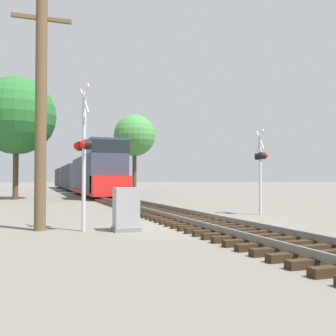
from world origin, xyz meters
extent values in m
plane|color=#666059|center=(0.00, 0.00, 0.00)|extent=(400.00, 400.00, 0.00)
cube|color=black|center=(0.00, -6.30, 0.08)|extent=(2.60, 0.22, 0.16)
cube|color=black|center=(0.00, -5.70, 0.08)|extent=(2.60, 0.22, 0.16)
cube|color=black|center=(0.00, -5.10, 0.08)|extent=(2.60, 0.22, 0.16)
cube|color=black|center=(0.00, -4.50, 0.08)|extent=(2.60, 0.22, 0.16)
cube|color=black|center=(0.00, -3.90, 0.08)|extent=(2.60, 0.22, 0.16)
cube|color=black|center=(0.00, -3.30, 0.08)|extent=(2.60, 0.22, 0.16)
cube|color=black|center=(0.00, -2.70, 0.08)|extent=(2.60, 0.22, 0.16)
cube|color=black|center=(0.00, -2.10, 0.08)|extent=(2.60, 0.22, 0.16)
cube|color=black|center=(0.00, -1.50, 0.08)|extent=(2.60, 0.22, 0.16)
cube|color=black|center=(0.00, -0.90, 0.08)|extent=(2.60, 0.22, 0.16)
cube|color=black|center=(0.00, -0.30, 0.08)|extent=(2.60, 0.22, 0.16)
cube|color=black|center=(0.00, 0.30, 0.08)|extent=(2.60, 0.22, 0.16)
cube|color=black|center=(0.00, 0.90, 0.08)|extent=(2.60, 0.22, 0.16)
cube|color=black|center=(0.00, 1.50, 0.08)|extent=(2.60, 0.22, 0.16)
cube|color=black|center=(0.00, 2.10, 0.08)|extent=(2.60, 0.22, 0.16)
cube|color=black|center=(0.00, 2.70, 0.08)|extent=(2.60, 0.22, 0.16)
cube|color=black|center=(0.00, 3.30, 0.08)|extent=(2.60, 0.22, 0.16)
cube|color=black|center=(0.00, 3.90, 0.08)|extent=(2.60, 0.22, 0.16)
cube|color=black|center=(0.00, 4.50, 0.08)|extent=(2.60, 0.22, 0.16)
cube|color=black|center=(0.00, 5.10, 0.08)|extent=(2.60, 0.22, 0.16)
cube|color=black|center=(0.00, 5.70, 0.08)|extent=(2.60, 0.22, 0.16)
cube|color=black|center=(0.00, 6.30, 0.08)|extent=(2.60, 0.22, 0.16)
cube|color=black|center=(0.00, 6.90, 0.08)|extent=(2.60, 0.22, 0.16)
cube|color=black|center=(0.00, 7.50, 0.08)|extent=(2.60, 0.22, 0.16)
cube|color=black|center=(0.00, 8.10, 0.08)|extent=(2.60, 0.22, 0.16)
cube|color=black|center=(0.00, 8.70, 0.08)|extent=(2.60, 0.22, 0.16)
cube|color=black|center=(0.00, 9.30, 0.08)|extent=(2.60, 0.22, 0.16)
cube|color=black|center=(0.00, 9.90, 0.08)|extent=(2.60, 0.22, 0.16)
cube|color=black|center=(0.00, 10.50, 0.08)|extent=(2.60, 0.22, 0.16)
cube|color=black|center=(0.00, 11.10, 0.08)|extent=(2.60, 0.22, 0.16)
cube|color=black|center=(0.00, 11.70, 0.08)|extent=(2.60, 0.22, 0.16)
cube|color=black|center=(0.00, 12.30, 0.08)|extent=(2.60, 0.22, 0.16)
cube|color=black|center=(0.00, 12.90, 0.08)|extent=(2.60, 0.22, 0.16)
cube|color=black|center=(0.00, 13.50, 0.08)|extent=(2.60, 0.22, 0.16)
cube|color=black|center=(0.00, 14.10, 0.08)|extent=(2.60, 0.22, 0.16)
cube|color=black|center=(0.00, 14.70, 0.08)|extent=(2.60, 0.22, 0.16)
cube|color=black|center=(0.00, 15.30, 0.08)|extent=(2.60, 0.22, 0.16)
cube|color=black|center=(0.00, 15.90, 0.08)|extent=(2.60, 0.22, 0.16)
cube|color=black|center=(0.00, 16.50, 0.08)|extent=(2.60, 0.22, 0.16)
cube|color=black|center=(0.00, 17.10, 0.08)|extent=(2.60, 0.22, 0.16)
cube|color=black|center=(0.00, 17.70, 0.08)|extent=(2.60, 0.22, 0.16)
cube|color=black|center=(0.00, 18.30, 0.08)|extent=(2.60, 0.22, 0.16)
cube|color=black|center=(0.00, 18.90, 0.08)|extent=(2.60, 0.22, 0.16)
cube|color=black|center=(0.00, 19.50, 0.08)|extent=(2.60, 0.22, 0.16)
cube|color=slate|center=(-0.72, 0.00, 0.23)|extent=(0.07, 160.00, 0.15)
cube|color=slate|center=(0.72, 0.00, 0.23)|extent=(0.07, 160.00, 0.15)
cube|color=#33384C|center=(0.00, 26.79, 2.02)|extent=(2.43, 12.21, 3.42)
cube|color=#33384C|center=(0.00, 18.24, 2.50)|extent=(2.86, 3.84, 4.39)
cube|color=black|center=(0.00, 18.24, 4.07)|extent=(2.89, 3.87, 0.97)
cube|color=red|center=(0.00, 16.33, 1.08)|extent=(2.86, 1.74, 1.54)
cube|color=red|center=(0.00, 24.17, 0.43)|extent=(2.92, 17.09, 0.24)
cube|color=black|center=(0.00, 18.51, 0.50)|extent=(1.58, 2.20, 1.00)
cube|color=black|center=(0.00, 29.84, 0.50)|extent=(1.58, 2.20, 1.00)
cube|color=#2D3338|center=(0.00, 42.68, 1.90)|extent=(2.72, 15.58, 3.17)
cube|color=black|center=(0.00, 37.61, 0.45)|extent=(1.58, 2.20, 0.90)
cube|color=black|center=(0.00, 47.74, 0.45)|extent=(1.58, 2.20, 0.90)
cube|color=#2D3338|center=(0.00, 60.25, 1.90)|extent=(2.72, 15.58, 3.17)
cube|color=black|center=(0.00, 55.19, 0.45)|extent=(1.58, 2.20, 0.90)
cube|color=black|center=(0.00, 65.32, 0.45)|extent=(1.58, 2.20, 0.90)
cylinder|color=#B7B7BC|center=(-4.01, -0.58, 2.13)|extent=(0.12, 0.12, 4.25)
cube|color=white|center=(-4.01, -0.58, 3.95)|extent=(0.17, 0.92, 0.93)
cube|color=white|center=(-4.01, -0.58, 3.95)|extent=(0.17, 0.92, 0.93)
cube|color=black|center=(-4.01, -0.58, 2.60)|extent=(0.19, 0.86, 0.06)
cylinder|color=black|center=(-4.07, -0.24, 2.60)|extent=(0.22, 0.32, 0.30)
sphere|color=red|center=(-4.16, -0.25, 2.60)|extent=(0.26, 0.26, 0.26)
cylinder|color=black|center=(-3.96, -0.93, 2.60)|extent=(0.22, 0.32, 0.30)
sphere|color=red|center=(-4.06, -0.94, 2.60)|extent=(0.26, 0.26, 0.26)
cube|color=white|center=(-4.01, -0.58, 3.40)|extent=(0.08, 0.32, 0.20)
cylinder|color=#B7B7BC|center=(4.10, 2.49, 1.80)|extent=(0.12, 0.12, 3.60)
cube|color=white|center=(4.10, 2.49, 3.30)|extent=(0.24, 0.91, 0.93)
cube|color=white|center=(4.10, 2.49, 3.30)|extent=(0.24, 0.91, 0.93)
cube|color=black|center=(4.10, 2.49, 2.60)|extent=(0.25, 0.85, 0.06)
cylinder|color=black|center=(4.02, 2.15, 2.60)|extent=(0.24, 0.33, 0.30)
sphere|color=red|center=(4.12, 2.13, 2.60)|extent=(0.26, 0.26, 0.26)
cylinder|color=black|center=(4.10, 2.49, 2.60)|extent=(0.24, 0.33, 0.30)
sphere|color=red|center=(4.20, 2.47, 2.60)|extent=(0.26, 0.26, 0.26)
cylinder|color=black|center=(4.18, 2.84, 2.60)|extent=(0.24, 0.33, 0.30)
sphere|color=red|center=(4.28, 2.81, 2.60)|extent=(0.26, 0.26, 0.26)
cube|color=white|center=(4.10, 2.49, 2.75)|extent=(0.10, 0.32, 0.20)
cube|color=slate|center=(-2.79, -0.96, 0.06)|extent=(0.79, 0.67, 0.12)
cube|color=#939399|center=(-2.79, -0.96, 0.72)|extent=(0.72, 0.61, 1.20)
cylinder|color=brown|center=(-5.26, 0.01, 3.59)|extent=(0.35, 0.35, 7.17)
cube|color=brown|center=(-5.26, 0.01, 6.57)|extent=(1.80, 0.12, 0.12)
cylinder|color=#473521|center=(-6.75, 20.23, 2.38)|extent=(0.42, 0.42, 4.75)
sphere|color=#236028|center=(-6.75, 20.23, 6.59)|extent=(6.11, 6.11, 6.11)
cylinder|color=#473521|center=(7.10, 37.23, 2.85)|extent=(0.54, 0.54, 5.71)
sphere|color=#3D7F38|center=(7.10, 37.23, 7.34)|extent=(5.43, 5.43, 5.43)
camera|label=1|loc=(-5.48, -12.67, 1.57)|focal=42.00mm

